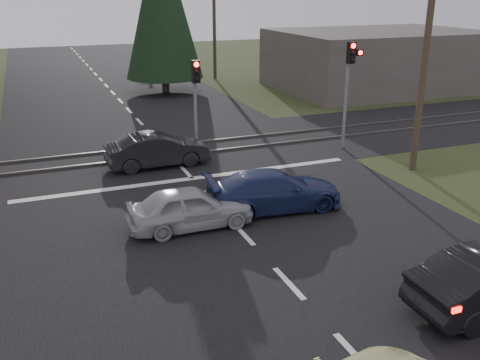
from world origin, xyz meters
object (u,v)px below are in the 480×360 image
traffic_signal_right (350,75)px  blue_sedan (274,191)px  utility_pole_far (144,6)px  traffic_signal_center (196,92)px  dark_car_far (158,150)px  utility_pole_near (426,49)px  utility_pole_mid (214,17)px  silver_car (190,208)px

traffic_signal_right → blue_sedan: size_ratio=1.05×
utility_pole_far → blue_sedan: utility_pole_far is taller
traffic_signal_center → dark_car_far: (-1.83, -0.51, -2.13)m
traffic_signal_center → traffic_signal_right: bearing=-10.4°
utility_pole_near → dark_car_far: utility_pole_near is taller
utility_pole_near → utility_pole_mid: size_ratio=1.00×
blue_sedan → dark_car_far: bearing=28.2°
blue_sedan → silver_car: bearing=101.9°
silver_car → dark_car_far: dark_car_far is taller
traffic_signal_center → silver_car: size_ratio=1.09×
utility_pole_far → silver_car: bearing=-100.9°
traffic_signal_center → dark_car_far: 2.86m
utility_pole_near → utility_pole_mid: (0.00, 24.00, 0.00)m
blue_sedan → utility_pole_mid: bearing=-9.9°
utility_pole_near → blue_sedan: size_ratio=2.01×
utility_pole_far → silver_car: 52.06m
traffic_signal_right → utility_pole_far: 45.56m
utility_pole_mid → utility_pole_near: bearing=-90.0°
traffic_signal_right → traffic_signal_center: (-6.55, 1.20, -0.51)m
traffic_signal_right → utility_pole_mid: bearing=87.3°
utility_pole_near → utility_pole_far: 49.00m
silver_car → dark_car_far: (0.46, 6.13, 0.03)m
blue_sedan → utility_pole_far: bearing=-2.6°
silver_car → traffic_signal_right: bearing=-57.9°
traffic_signal_right → utility_pole_far: bearing=88.8°
utility_pole_mid → silver_car: 28.05m
utility_pole_mid → dark_car_far: utility_pole_mid is taller
traffic_signal_right → blue_sedan: 8.25m
traffic_signal_center → silver_car: 7.35m
traffic_signal_center → utility_pole_mid: (7.50, 19.32, 1.92)m
utility_pole_far → dark_car_far: 45.97m
silver_car → dark_car_far: size_ratio=0.92×
utility_pole_near → traffic_signal_right: bearing=105.3°
utility_pole_far → blue_sedan: 51.25m
traffic_signal_right → traffic_signal_center: traffic_signal_right is taller
traffic_signal_center → silver_car: traffic_signal_center is taller
utility_pole_near → blue_sedan: bearing=-166.7°
traffic_signal_right → utility_pole_far: (0.95, 45.53, 1.41)m
utility_pole_near → silver_car: bearing=-168.6°
traffic_signal_right → utility_pole_mid: (0.95, 20.53, 1.41)m
utility_pole_far → silver_car: utility_pole_far is taller
traffic_signal_center → utility_pole_far: (7.50, 44.32, 1.92)m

